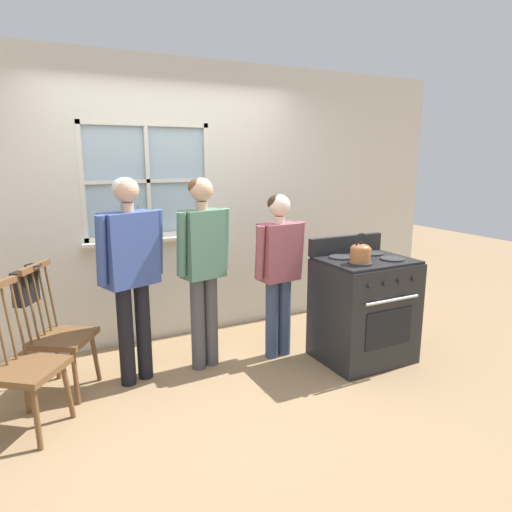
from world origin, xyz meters
name	(u,v)px	position (x,y,z in m)	size (l,w,h in m)	color
ground_plane	(234,394)	(0.00, 0.00, 0.00)	(16.00, 16.00, 0.00)	#937551
wall_back	(174,204)	(0.01, 1.40, 1.34)	(6.40, 0.16, 2.70)	silver
chair_by_window	(60,337)	(-1.15, 0.66, 0.45)	(0.56, 0.57, 1.02)	brown
chair_near_wall	(24,368)	(-1.40, 0.20, 0.45)	(0.57, 0.58, 1.02)	brown
person_elderly_left	(131,263)	(-0.61, 0.57, 0.99)	(0.57, 0.33, 1.64)	black
person_teen_center	(203,257)	(-0.01, 0.57, 0.97)	(0.51, 0.28, 1.63)	#4C4C51
person_adult_right	(279,262)	(0.66, 0.47, 0.88)	(0.51, 0.24, 1.48)	#384766
stove	(363,308)	(1.31, 0.07, 0.47)	(0.78, 0.68, 1.08)	#232326
kettle	(361,252)	(1.13, -0.06, 1.02)	(0.21, 0.17, 0.25)	#A86638
potted_plant	(138,229)	(-0.37, 1.31, 1.13)	(0.14, 0.14, 0.34)	#935B3D
handbag	(26,286)	(-1.35, 0.78, 0.84)	(0.25, 0.24, 0.31)	black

